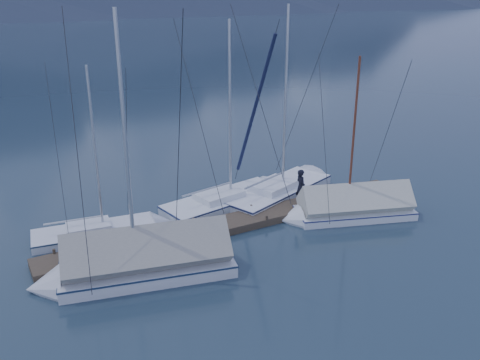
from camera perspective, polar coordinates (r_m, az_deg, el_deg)
name	(u,v)px	position (r m, az deg, el deg)	size (l,w,h in m)	color
ground	(263,243)	(21.74, 2.59, -7.06)	(1000.00, 1000.00, 0.00)	#162533
dock	(240,223)	(23.23, 0.00, -4.84)	(18.00, 1.50, 0.54)	#382D23
mooring_posts	(230,220)	(22.91, -1.10, -4.55)	(15.12, 1.52, 0.35)	#382D23
sailboat_open_left	(114,230)	(23.15, -14.01, -5.50)	(6.28, 2.74, 8.08)	silver
sailboat_open_mid	(239,197)	(25.86, -0.16, -1.96)	(7.64, 3.53, 9.77)	silver
sailboat_open_right	(289,187)	(27.26, 5.49, -0.82)	(8.17, 4.76, 10.43)	silver
sailboat_covered_near	(345,209)	(24.36, 11.70, -3.25)	(6.66, 3.89, 8.30)	white
sailboat_covered_far	(131,265)	(19.45, -12.09, -9.36)	(7.82, 3.84, 10.54)	silver
person	(301,187)	(24.50, 6.84, -0.78)	(0.64, 0.42, 1.76)	black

